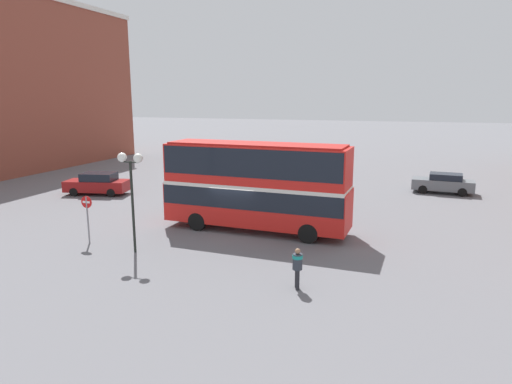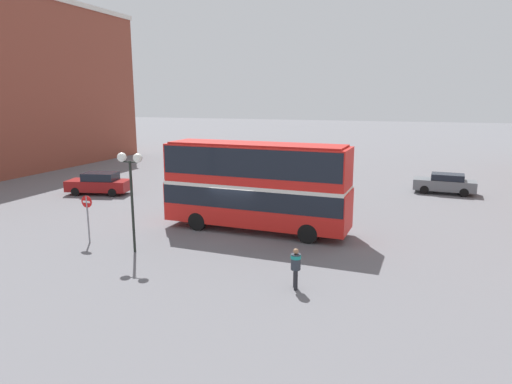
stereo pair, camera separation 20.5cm
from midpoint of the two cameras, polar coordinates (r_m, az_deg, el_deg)
name	(u,v)px [view 1 (the left image)]	position (r m, az deg, el deg)	size (l,w,h in m)	color
ground_plane	(237,231)	(24.88, -2.68, -4.88)	(240.00, 240.00, 0.00)	slate
double_decker_bus	(256,182)	(24.32, -0.24, 1.32)	(10.09, 2.89, 4.76)	red
pedestrian_foreground	(297,264)	(17.41, 4.86, -8.98)	(0.51, 0.51, 1.60)	#232328
parked_car_kerb_near	(443,183)	(37.10, 22.23, 1.04)	(4.49, 2.00, 1.51)	slate
parked_car_kerb_far	(98,184)	(35.93, -19.35, 1.00)	(4.85, 2.78, 1.63)	maroon
street_lamp_twin_globe	(131,172)	(21.42, -15.65, 2.42)	(1.27, 0.43, 4.68)	black
no_entry_sign	(87,212)	(23.94, -20.57, -2.34)	(0.60, 0.08, 2.40)	gray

